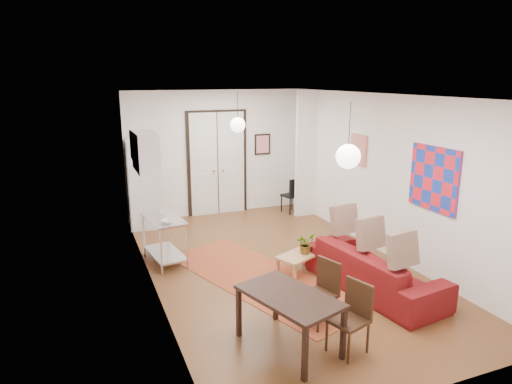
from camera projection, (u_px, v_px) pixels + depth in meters
name	position (u px, v px, depth m)	size (l,w,h in m)	color
floor	(278.00, 267.00, 7.86)	(7.00, 7.00, 0.00)	brown
ceiling	(280.00, 95.00, 7.15)	(4.20, 7.00, 0.02)	white
wall_back	(217.00, 153.00, 10.65)	(4.20, 0.02, 2.90)	white
wall_front	(431.00, 264.00, 4.35)	(4.20, 0.02, 2.90)	white
wall_left	(150.00, 197.00, 6.75)	(0.02, 7.00, 2.90)	white
wall_right	(384.00, 175.00, 8.26)	(0.02, 7.00, 2.90)	white
double_doors	(217.00, 164.00, 10.67)	(1.44, 0.06, 2.50)	white
stub_partition	(306.00, 155.00, 10.46)	(0.50, 0.10, 2.90)	white
wall_cabinet	(145.00, 152.00, 8.05)	(0.35, 1.00, 0.70)	white
painting_popart	(434.00, 179.00, 7.07)	(0.05, 1.00, 1.00)	red
painting_abstract	(359.00, 150.00, 8.88)	(0.05, 0.50, 0.60)	#EFDEC7
poster_back	(263.00, 144.00, 11.00)	(0.40, 0.03, 0.50)	red
print_left	(133.00, 145.00, 8.44)	(0.03, 0.44, 0.54)	#955A3E
pendant_back	(238.00, 125.00, 9.11)	(0.30, 0.30, 0.80)	white
pendant_front	(348.00, 156.00, 5.50)	(0.30, 0.30, 0.80)	white
kilim_rug	(260.00, 278.00, 7.40)	(1.37, 3.66, 0.01)	#AE512B
sofa	(374.00, 269.00, 6.94)	(2.31, 0.90, 0.67)	maroon
coffee_table	(300.00, 257.00, 7.52)	(0.90, 0.73, 0.35)	tan
potted_plant	(305.00, 243.00, 7.51)	(0.27, 0.31, 0.34)	#3C7032
kitchen_counter	(164.00, 234.00, 7.96)	(0.68, 1.13, 0.82)	silver
bowl	(167.00, 221.00, 7.61)	(0.19, 0.19, 0.05)	silver
soap_bottle	(161.00, 209.00, 8.09)	(0.08, 0.08, 0.17)	teal
fridge	(145.00, 184.00, 9.78)	(0.67, 0.67, 1.91)	silver
dining_table	(289.00, 301.00, 5.39)	(1.06, 1.41, 0.69)	black
dining_chair_near	(316.00, 286.00, 6.03)	(0.51, 0.63, 0.86)	#372111
dining_chair_far	(344.00, 311.00, 5.40)	(0.51, 0.63, 0.86)	#372111
black_side_chair	(290.00, 192.00, 10.99)	(0.47, 0.47, 0.86)	black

